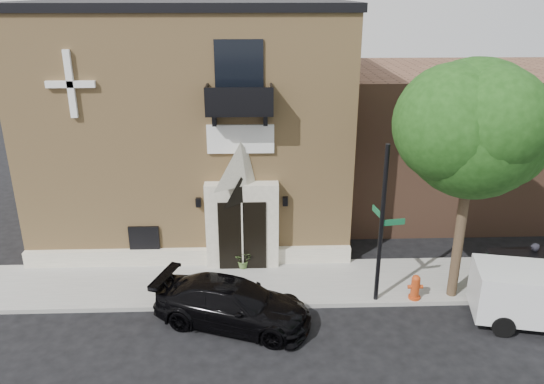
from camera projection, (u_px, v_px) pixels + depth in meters
The scene contains 11 objects.
ground at pixel (273, 309), 17.17m from camera, with size 120.00×120.00×0.00m, color black.
sidewalk at pixel (300, 283), 18.58m from camera, with size 42.00×3.00×0.15m, color gray.
church at pixel (197, 115), 22.83m from camera, with size 12.20×11.01×9.30m.
neighbour_building at pixel (521, 137), 24.82m from camera, with size 18.00×8.00×6.40m, color brown.
street_tree_left at pixel (477, 128), 15.59m from camera, with size 4.97×4.38×7.77m.
black_sedan at pixel (233, 304), 16.20m from camera, with size 1.97×4.86×1.41m, color black.
street_sign at pixel (382, 225), 16.53m from camera, with size 0.91×0.83×5.29m.
fire_hydrant at pixel (415, 287), 17.34m from camera, with size 0.49×0.39×0.87m.
dumpster at pixel (521, 273), 17.68m from camera, with size 2.11×1.25×1.35m.
planter at pixel (244, 259), 19.31m from camera, with size 0.60×0.52×0.66m, color #507034.
pedestrian_near at pixel (531, 264), 17.96m from camera, with size 0.60×0.39×1.63m, color black.
Camera 1 is at (-0.54, -14.66, 9.70)m, focal length 35.00 mm.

